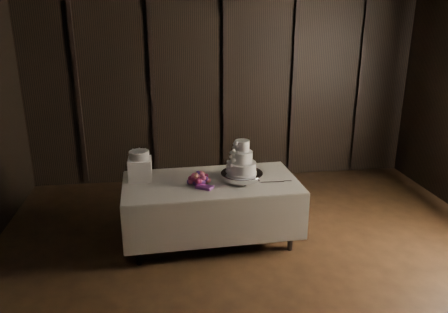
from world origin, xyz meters
TOP-DOWN VIEW (x-y plane):
  - room at (0.00, 0.00)m, footprint 6.08×7.08m
  - display_table at (-0.45, 1.43)m, footprint 2.03×1.12m
  - cake_stand at (-0.09, 1.41)m, footprint 0.54×0.54m
  - wedding_cake at (-0.12, 1.39)m, footprint 0.37×0.32m
  - bouquet at (-0.59, 1.34)m, footprint 0.46×0.49m
  - box_pedestal at (-1.24, 1.60)m, footprint 0.26×0.26m
  - small_cake at (-1.24, 1.60)m, footprint 0.26×0.26m
  - cake_knife at (0.23, 1.29)m, footprint 0.37×0.04m

SIDE VIEW (x-z plane):
  - display_table at x=-0.45m, z-range 0.04..0.80m
  - cake_knife at x=0.23m, z-range 0.76..0.77m
  - cake_stand at x=-0.09m, z-range 0.76..0.85m
  - bouquet at x=-0.59m, z-range 0.73..0.92m
  - box_pedestal at x=-1.24m, z-range 0.76..1.01m
  - wedding_cake at x=-0.12m, z-range 0.81..1.20m
  - small_cake at x=-1.24m, z-range 1.01..1.10m
  - room at x=0.00m, z-range -0.04..3.04m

